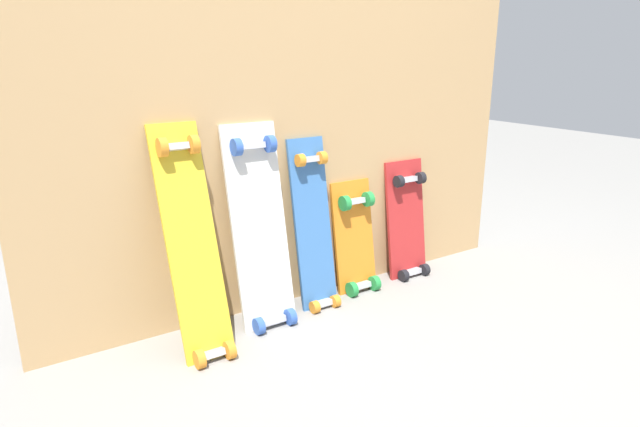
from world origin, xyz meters
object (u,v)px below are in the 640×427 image
skateboard_white (261,234)px  skateboard_red (407,226)px  skateboard_orange (356,243)px  skateboard_blue (314,232)px  skateboard_yellow (194,251)px

skateboard_white → skateboard_red: skateboard_white is taller
skateboard_orange → skateboard_red: bearing=0.9°
skateboard_blue → skateboard_orange: bearing=4.5°
skateboard_orange → skateboard_white: bearing=-175.9°
skateboard_yellow → skateboard_white: size_ratio=1.03×
skateboard_red → skateboard_orange: bearing=-179.1°
skateboard_yellow → skateboard_white: skateboard_yellow is taller
skateboard_yellow → skateboard_white: 0.30m
skateboard_yellow → skateboard_blue: skateboard_yellow is taller
skateboard_white → skateboard_red: (0.82, 0.04, -0.12)m
skateboard_white → skateboard_orange: bearing=4.1°
skateboard_yellow → skateboard_orange: (0.80, 0.09, -0.16)m
skateboard_yellow → skateboard_blue: size_ratio=1.12×
skateboard_yellow → skateboard_white: bearing=10.7°
skateboard_blue → skateboard_orange: skateboard_blue is taller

